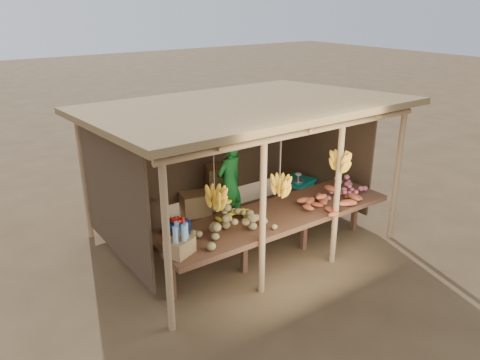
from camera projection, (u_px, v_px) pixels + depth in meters
ground at (240, 236)px, 8.10m from camera, size 60.00×60.00×0.00m
stall_structure at (241, 132)px, 7.28m from camera, size 4.70×3.50×2.43m
counter at (276, 217)px, 7.11m from camera, size 3.90×1.05×0.80m
potato_heap at (231, 220)px, 6.47m from camera, size 1.22×0.90×0.37m
sweet_potato_heap at (331, 196)px, 7.25m from camera, size 1.11×0.67×0.36m
onion_heap at (348, 186)px, 7.65m from camera, size 0.88×0.55×0.36m
banana_pile at (230, 209)px, 6.83m from camera, size 0.70×0.57×0.35m
tomato_basin at (177, 226)px, 6.54m from camera, size 0.37×0.37×0.19m
bottle_box at (180, 243)px, 5.91m from camera, size 0.42×0.38×0.43m
vendor at (229, 183)px, 8.31m from camera, size 0.65×0.51×1.58m
tarp_crate at (296, 193)px, 9.15m from camera, size 0.75×0.69×0.74m
carton_stack at (213, 192)px, 8.99m from camera, size 1.21×0.56×0.84m
burlap_sacks at (141, 216)px, 8.22m from camera, size 0.90×0.47×0.64m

